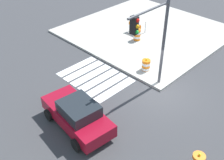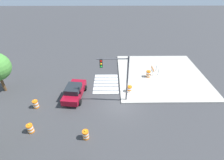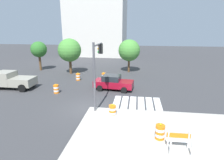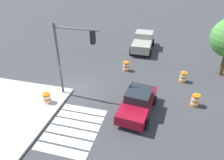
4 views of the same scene
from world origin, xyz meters
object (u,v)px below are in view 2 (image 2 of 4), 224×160
at_px(traffic_barrel_crosswalk_end, 86,135).
at_px(traffic_light_pole, 117,71).
at_px(sports_car, 74,91).
at_px(traffic_barrel_near_corner, 36,104).
at_px(traffic_barrel_median_far, 30,128).
at_px(traffic_barrel_on_sidewalk, 148,74).
at_px(construction_barricade, 154,70).
at_px(traffic_barrel_median_near, 129,89).

distance_m(traffic_barrel_crosswalk_end, traffic_light_pole, 6.81).
bearing_deg(sports_car, traffic_barrel_near_corner, 114.30).
distance_m(traffic_barrel_near_corner, traffic_barrel_crosswalk_end, 7.19).
relative_size(sports_car, traffic_light_pole, 0.81).
relative_size(traffic_barrel_crosswalk_end, traffic_barrel_median_far, 1.00).
xyz_separation_m(traffic_barrel_crosswalk_end, traffic_light_pole, (5.10, -2.88, 3.46)).
bearing_deg(traffic_barrel_on_sidewalk, construction_barricade, -45.05).
bearing_deg(traffic_barrel_median_near, sports_car, 96.93).
xyz_separation_m(traffic_barrel_near_corner, traffic_barrel_on_sidewalk, (5.87, -13.40, 0.15)).
relative_size(traffic_barrel_median_far, construction_barricade, 0.78).
distance_m(traffic_barrel_median_near, traffic_barrel_median_far, 11.37).
bearing_deg(traffic_barrel_median_far, sports_car, -32.12).
height_order(traffic_barrel_median_near, traffic_barrel_on_sidewalk, traffic_barrel_on_sidewalk).
distance_m(traffic_barrel_median_near, construction_barricade, 5.70).
relative_size(construction_barricade, traffic_light_pole, 0.24).
distance_m(traffic_barrel_median_far, traffic_barrel_on_sidewalk, 15.64).
relative_size(sports_car, traffic_barrel_crosswalk_end, 4.38).
height_order(traffic_barrel_near_corner, traffic_barrel_on_sidewalk, traffic_barrel_on_sidewalk).
height_order(traffic_barrel_median_near, traffic_barrel_median_far, same).
relative_size(traffic_barrel_crosswalk_end, construction_barricade, 0.78).
xyz_separation_m(construction_barricade, traffic_light_pole, (-5.73, 5.49, 3.19)).
bearing_deg(traffic_barrel_median_near, construction_barricade, -42.29).
height_order(traffic_barrel_crosswalk_end, traffic_barrel_on_sidewalk, traffic_barrel_on_sidewalk).
height_order(traffic_barrel_near_corner, traffic_barrel_median_far, same).
relative_size(traffic_barrel_crosswalk_end, traffic_light_pole, 0.19).
xyz_separation_m(traffic_barrel_median_far, traffic_barrel_on_sidewalk, (9.18, -12.66, 0.15)).
height_order(traffic_barrel_median_far, traffic_barrel_on_sidewalk, traffic_barrel_on_sidewalk).
distance_m(traffic_barrel_near_corner, traffic_light_pole, 9.53).
relative_size(traffic_barrel_near_corner, traffic_barrel_median_far, 1.00).
bearing_deg(traffic_barrel_median_near, traffic_barrel_crosswalk_end, 145.58).
height_order(construction_barricade, traffic_light_pole, traffic_light_pole).
xyz_separation_m(traffic_barrel_on_sidewalk, traffic_light_pole, (-4.82, 4.57, 3.31)).
relative_size(sports_car, traffic_barrel_median_near, 4.38).
bearing_deg(sports_car, traffic_light_pole, -98.38).
bearing_deg(sports_car, traffic_barrel_median_near, -83.07).
distance_m(sports_car, traffic_light_pole, 5.83).
bearing_deg(traffic_barrel_on_sidewalk, traffic_light_pole, 136.50).
bearing_deg(traffic_barrel_crosswalk_end, traffic_barrel_median_far, 81.90).
bearing_deg(traffic_barrel_on_sidewalk, traffic_barrel_median_far, 125.97).
height_order(sports_car, construction_barricade, sports_car).
bearing_deg(traffic_light_pole, traffic_barrel_median_far, 118.37).
distance_m(traffic_barrel_near_corner, traffic_barrel_median_near, 10.79).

